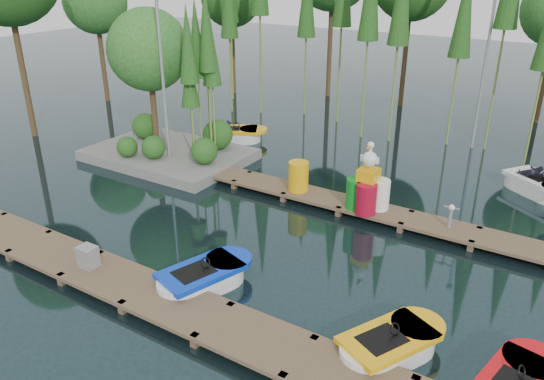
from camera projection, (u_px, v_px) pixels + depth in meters
The scene contains 14 objects.
ground_plane at pixel (249, 225), 16.16m from camera, with size 90.00×90.00×0.00m, color #1C2F34.
near_dock at pixel (142, 290), 12.58m from camera, with size 18.00×1.50×0.50m.
far_dock at pixel (317, 197), 17.51m from camera, with size 15.00×1.20×0.50m.
island at pixel (162, 78), 20.49m from camera, with size 6.20×4.20×6.75m.
lamp_island at pixel (161, 55), 19.06m from camera, with size 0.30×0.30×7.25m.
lamp_rear at pixel (488, 46), 20.99m from camera, with size 0.30×0.30×7.25m.
boat_blue at pixel (203, 278), 13.02m from camera, with size 1.89×2.81×0.87m.
boat_yellow_near at pixel (390, 346), 10.77m from camera, with size 2.11×2.72×0.84m.
boat_yellow_far at pixel (234, 135), 23.45m from camera, with size 2.95×2.43×1.36m.
boat_white_far at pixel (539, 186), 18.18m from camera, with size 2.96×2.57×1.30m.
utility_cabinet at pixel (88, 257), 13.34m from camera, with size 0.46×0.39×0.56m, color gray.
yellow_barrel at pixel (298, 176), 17.63m from camera, with size 0.67×0.67×1.00m, color #EEA80C.
drum_cluster at pixel (367, 190), 16.22m from camera, with size 1.27×1.16×2.19m.
seagull_post at pixel (451, 212), 15.17m from camera, with size 0.46×0.25×0.73m.
Camera 1 is at (8.25, -11.76, 7.50)m, focal length 35.00 mm.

